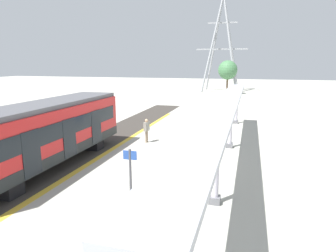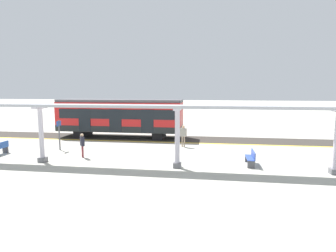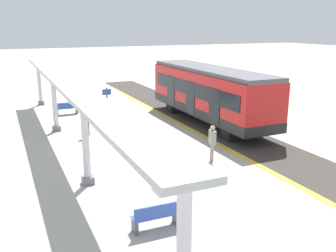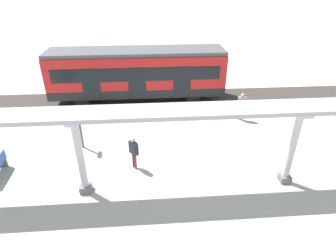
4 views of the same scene
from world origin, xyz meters
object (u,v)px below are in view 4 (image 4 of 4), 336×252
(train_near_carriage, at_px, (137,75))
(canopy_pillar_third, at_px, (292,147))
(platform_info_sign, at_px, (80,124))
(passenger_waiting_near_edge, at_px, (242,103))
(canopy_pillar_second, at_px, (80,156))
(passenger_by_the_benches, at_px, (134,149))

(train_near_carriage, relative_size, canopy_pillar_third, 3.34)
(platform_info_sign, xyz_separation_m, passenger_waiting_near_edge, (-2.42, 8.81, -0.28))
(train_near_carriage, distance_m, platform_info_sign, 6.40)
(canopy_pillar_second, height_order, passenger_by_the_benches, canopy_pillar_second)
(train_near_carriage, bearing_deg, passenger_by_the_benches, -0.41)
(canopy_pillar_third, xyz_separation_m, platform_info_sign, (-3.28, -9.00, -0.39))
(canopy_pillar_third, distance_m, platform_info_sign, 9.59)
(canopy_pillar_second, distance_m, canopy_pillar_third, 8.28)
(platform_info_sign, bearing_deg, canopy_pillar_third, 69.98)
(canopy_pillar_second, xyz_separation_m, platform_info_sign, (-3.28, -0.72, -0.39))
(canopy_pillar_third, bearing_deg, canopy_pillar_second, -90.00)
(canopy_pillar_second, bearing_deg, platform_info_sign, -167.59)
(platform_info_sign, bearing_deg, passenger_waiting_near_edge, 105.34)
(canopy_pillar_third, relative_size, passenger_waiting_near_edge, 2.03)
(passenger_by_the_benches, bearing_deg, passenger_waiting_near_edge, 124.84)
(passenger_waiting_near_edge, height_order, passenger_by_the_benches, passenger_waiting_near_edge)
(platform_info_sign, height_order, passenger_waiting_near_edge, platform_info_sign)
(passenger_waiting_near_edge, bearing_deg, passenger_by_the_benches, -55.16)
(train_near_carriage, bearing_deg, canopy_pillar_third, 34.80)
(platform_info_sign, relative_size, passenger_waiting_near_edge, 1.31)
(canopy_pillar_second, bearing_deg, canopy_pillar_third, 90.00)
(canopy_pillar_third, xyz_separation_m, passenger_by_the_benches, (-1.41, -6.35, -0.73))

